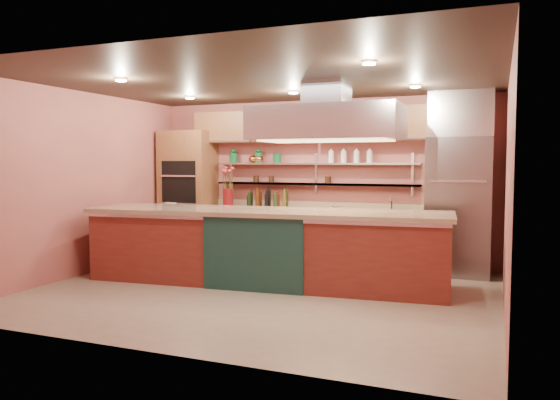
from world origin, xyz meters
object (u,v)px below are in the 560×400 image
at_px(copper_kettle, 253,159).
at_px(green_canister, 277,158).
at_px(refrigerator, 459,207).
at_px(kitchen_scale, 336,207).
at_px(island, 265,247).
at_px(flower_vase, 228,198).

xyz_separation_m(copper_kettle, green_canister, (0.46, 0.00, 0.02)).
bearing_deg(copper_kettle, refrigerator, -3.70).
bearing_deg(green_canister, kitchen_scale, -10.82).
bearing_deg(copper_kettle, green_canister, 0.00).
relative_size(island, flower_vase, 15.79).
distance_m(copper_kettle, green_canister, 0.46).
height_order(island, green_canister, green_canister).
height_order(refrigerator, copper_kettle, refrigerator).
bearing_deg(island, flower_vase, 125.99).
xyz_separation_m(flower_vase, copper_kettle, (0.40, 0.22, 0.69)).
height_order(island, flower_vase, flower_vase).
distance_m(flower_vase, kitchen_scale, 2.02).
relative_size(refrigerator, flower_vase, 6.56).
height_order(refrigerator, green_canister, refrigerator).
height_order(flower_vase, copper_kettle, copper_kettle).
height_order(refrigerator, island, refrigerator).
bearing_deg(flower_vase, refrigerator, -0.14).
height_order(refrigerator, kitchen_scale, refrigerator).
distance_m(kitchen_scale, copper_kettle, 1.81).
distance_m(island, flower_vase, 2.27).
relative_size(island, copper_kettle, 29.92).
relative_size(refrigerator, copper_kettle, 12.43).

